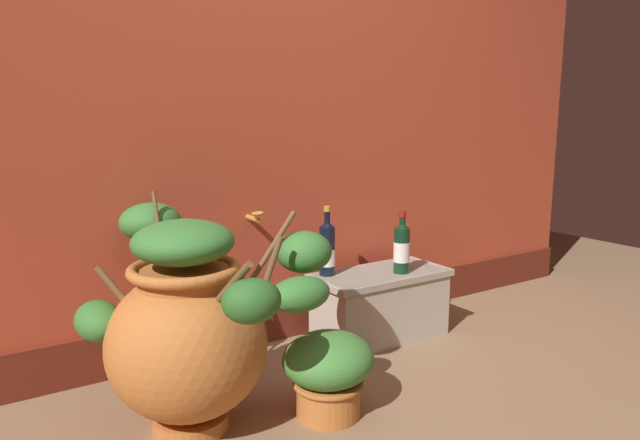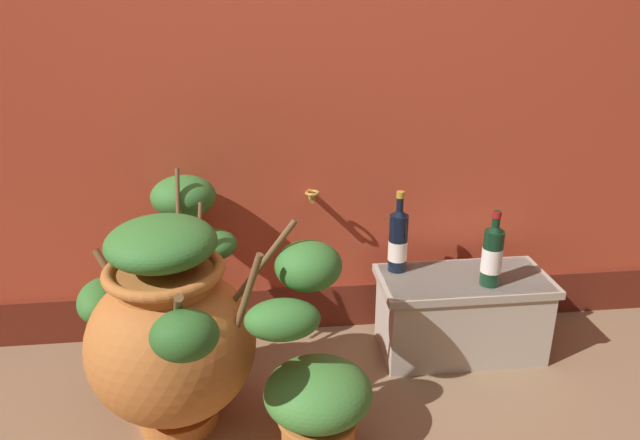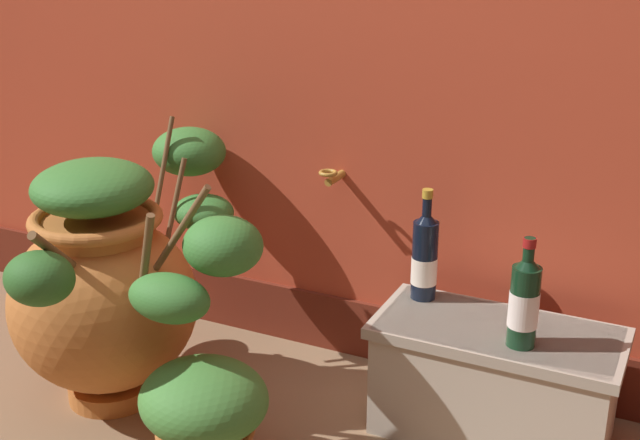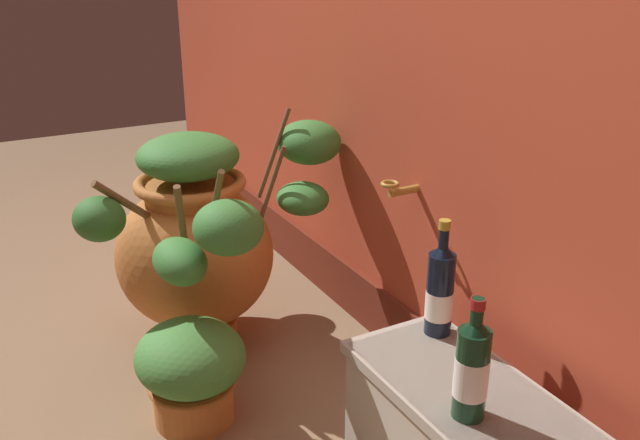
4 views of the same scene
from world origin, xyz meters
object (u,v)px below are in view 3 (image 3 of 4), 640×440
object	(u,v)px
terracotta_urn	(111,280)
potted_shrub	(205,413)
wine_bottle_middle	(425,255)
wine_bottle_left	(524,300)

from	to	relation	value
terracotta_urn	potted_shrub	bearing A→B (deg)	-24.15
terracotta_urn	wine_bottle_middle	bearing A→B (deg)	25.37
terracotta_urn	potted_shrub	distance (m)	0.51
terracotta_urn	wine_bottle_middle	distance (m)	0.88
terracotta_urn	potted_shrub	xyz separation A→B (m)	(0.43, -0.19, -0.20)
wine_bottle_left	potted_shrub	bearing A→B (deg)	-148.88
terracotta_urn	wine_bottle_middle	world-z (taller)	terracotta_urn
terracotta_urn	wine_bottle_left	distance (m)	1.13
wine_bottle_left	wine_bottle_middle	world-z (taller)	wine_bottle_middle
wine_bottle_left	terracotta_urn	bearing A→B (deg)	-168.68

